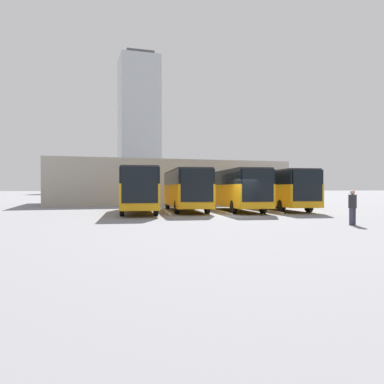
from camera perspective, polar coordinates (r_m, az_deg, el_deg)
ground_plane at (r=26.08m, az=6.88°, el=-3.58°), size 600.00×600.00×0.00m
bus_0 at (r=33.28m, az=13.02°, el=0.51°), size 3.98×11.18×3.36m
curb_divider_0 at (r=30.93m, az=11.24°, el=-2.81°), size 1.09×6.52×0.15m
bus_1 at (r=31.30m, az=6.68°, el=0.53°), size 3.98×11.18×3.36m
curb_divider_1 at (r=29.08m, az=4.28°, el=-3.01°), size 1.09×6.52×0.15m
bus_2 at (r=30.86m, az=-1.01°, el=0.53°), size 3.98×11.18×3.36m
curb_divider_2 at (r=28.84m, az=-4.02°, el=-3.04°), size 1.09×6.52×0.15m
bus_3 at (r=29.05m, az=-8.24°, el=0.53°), size 3.98×11.18×3.36m
pedestrian at (r=20.73m, az=23.26°, el=-2.00°), size 0.50×0.50×1.79m
station_building at (r=47.85m, az=-4.27°, el=1.41°), size 28.19×15.85×5.17m
office_tower at (r=206.72m, az=-8.10°, el=10.18°), size 20.67×20.67×74.49m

